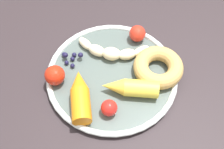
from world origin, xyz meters
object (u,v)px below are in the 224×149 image
Objects in this scene: tomato_far at (109,108)px; blueberry_pile at (71,57)px; plate at (112,75)px; carrot_yellow at (130,88)px; banana at (112,51)px; carrot_orange at (80,95)px; tomato_mid at (137,34)px; dining_table at (126,96)px; tomato_near at (55,75)px; donut at (158,67)px.

blueberry_pile is at bearing 8.10° from tomato_far.
plate is 0.10m from blueberry_pile.
carrot_yellow is at bearing -148.44° from blueberry_pile.
carrot_orange is at bearing 125.28° from banana.
banana reaches higher than plate.
tomato_mid reaches higher than carrot_yellow.
tomato_mid is at bearing -76.99° from banana.
carrot_orange reaches higher than dining_table.
blueberry_pile is at bearing 31.56° from carrot_yellow.
dining_table is 0.16m from tomato_mid.
blueberry_pile is 0.06m from tomato_near.
dining_table is 22.40× the size of tomato_near.
carrot_yellow reaches higher than plate.
dining_table is 0.14m from banana.
carrot_orange is 0.10m from carrot_yellow.
dining_table is at bearing -105.14° from plate.
carrot_yellow is 1.11× the size of donut.
banana is 0.10m from carrot_yellow.
carrot_orange is 2.84× the size of tomato_near.
carrot_orange is at bearing 40.02° from tomato_far.
tomato_far is (-0.08, 0.04, 0.02)m from plate.
donut is at bearing -75.97° from carrot_yellow.
plate is at bearing -29.38° from tomato_far.
carrot_orange is at bearing 108.53° from plate.
carrot_yellow is 3.56× the size of tomato_far.
banana reaches higher than dining_table.
blueberry_pile is at bearing 40.85° from plate.
banana is at bearing -54.72° from carrot_orange.
plate is (0.01, 0.03, 0.11)m from dining_table.
dining_table is 6.75× the size of banana.
carrot_orange is 0.07m from tomato_near.
tomato_mid reaches higher than blueberry_pile.
tomato_mid is (0.07, -0.10, 0.02)m from plate.
donut reaches higher than plate.
plate is 7.43× the size of tomato_mid.
blueberry_pile is 1.11× the size of tomato_near.
carrot_orange is 1.02× the size of carrot_yellow.
carrot_yellow is at bearing 145.83° from tomato_mid.
tomato_near is at bearing 70.53° from donut.
donut is (-0.01, -0.18, -0.00)m from carrot_orange.
tomato_near is (-0.04, 0.05, 0.01)m from blueberry_pile.
carrot_orange is at bearing 99.25° from dining_table.
donut is 0.19m from blueberry_pile.
carrot_orange is at bearing 74.97° from carrot_yellow.
banana is 3.32× the size of tomato_near.
donut is (-0.08, -0.07, 0.00)m from banana.
carrot_yellow is 0.06m from tomato_far.
carrot_orange is 3.17× the size of tomato_mid.
donut is (-0.04, -0.09, 0.02)m from plate.
tomato_mid is at bearing -62.74° from carrot_orange.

